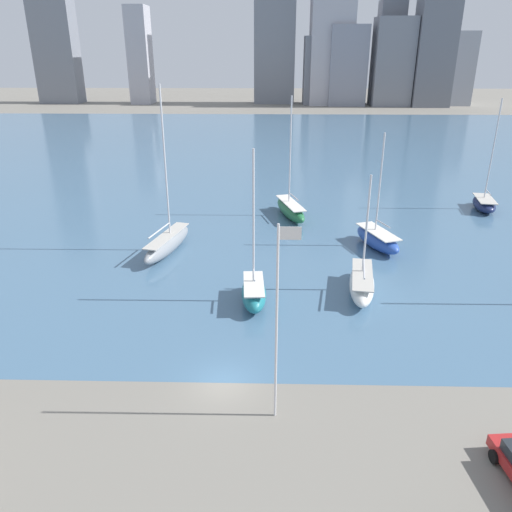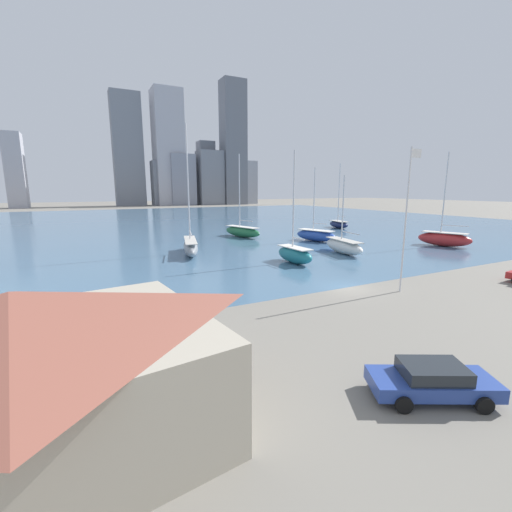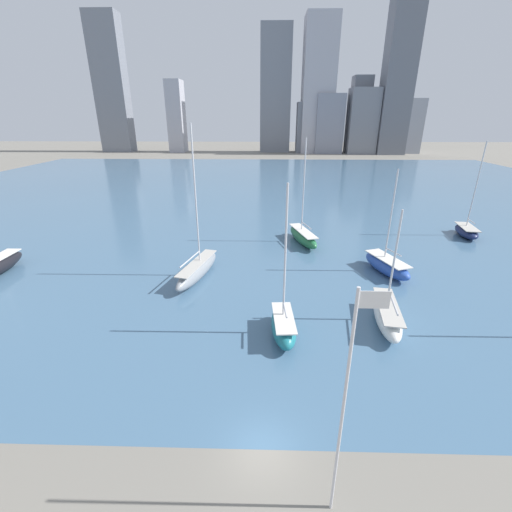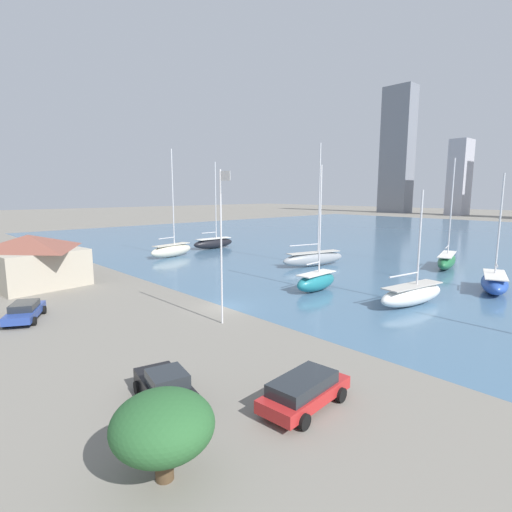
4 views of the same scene
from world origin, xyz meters
TOP-DOWN VIEW (x-y plane):
  - ground_plane at (0.00, 0.00)m, footprint 500.00×500.00m
  - harbor_water at (0.00, 70.00)m, footprint 180.00×140.00m
  - boat_shed at (-22.73, -10.24)m, footprint 12.86×10.10m
  - flag_pole at (3.38, -2.98)m, footprint 1.24×0.14m
  - yard_shrub at (15.70, -15.29)m, footprint 3.70×3.70m
  - sailboat_green at (5.66, 34.27)m, footprint 4.49×9.39m
  - sailboat_gray at (-7.72, 21.96)m, footprint 4.22×10.29m
  - sailboat_teal at (1.67, 10.85)m, footprint 2.39×6.12m
  - sailboat_blue at (14.62, 23.99)m, footprint 4.86×7.99m
  - sailboat_black at (-31.88, 22.49)m, footprint 2.24×8.64m
  - sailboat_white at (11.09, 13.03)m, footprint 3.40×8.56m
  - sailboat_cream at (-28.44, 11.53)m, footprint 3.52×8.53m
  - parked_sedan_blue at (-8.09, -14.27)m, footprint 5.41×4.13m
  - parked_wagon_red at (15.94, -7.86)m, footprint 2.73×5.25m
  - parked_pickup_black at (10.98, -12.50)m, footprint 4.75×2.93m

SIDE VIEW (x-z plane):
  - ground_plane at x=0.00m, z-range 0.00..0.00m
  - harbor_water at x=0.00m, z-range 0.00..0.00m
  - parked_sedan_blue at x=-8.09m, z-range 0.04..1.53m
  - parked_pickup_black at x=10.98m, z-range -0.01..1.71m
  - parked_wagon_red at x=15.94m, z-range 0.08..1.67m
  - sailboat_white at x=11.09m, z-range -4.22..6.27m
  - sailboat_blue at x=14.62m, z-range -5.06..7.14m
  - sailboat_black at x=-31.88m, z-range -6.80..8.95m
  - sailboat_green at x=5.66m, z-range -6.34..8.50m
  - sailboat_teal at x=1.67m, z-range -5.43..7.61m
  - sailboat_gray at x=-7.72m, z-range -7.32..9.60m
  - sailboat_cream at x=-28.44m, z-range -7.33..9.68m
  - yard_shrub at x=15.70m, z-range 0.46..3.71m
  - boat_shed at x=-22.73m, z-range 0.00..5.58m
  - flag_pole at x=3.38m, z-range 0.49..12.46m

